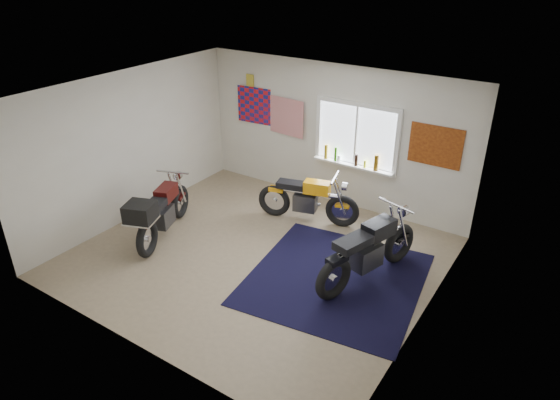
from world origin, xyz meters
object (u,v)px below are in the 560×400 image
Objects in this scene: navy_rug at (335,279)px; yellow_triumph at (307,200)px; maroon_tourer at (159,212)px; black_chrome_bike at (368,252)px.

yellow_triumph is at bearing 134.13° from navy_rug.
yellow_triumph is at bearing -62.75° from maroon_tourer.
maroon_tourer is (-1.76, -1.96, 0.10)m from yellow_triumph.
maroon_tourer is at bearing -168.71° from navy_rug.
black_chrome_bike is at bearing -96.35° from maroon_tourer.
black_chrome_bike is at bearing 36.45° from navy_rug.
black_chrome_bike is at bearing -47.33° from yellow_triumph.
yellow_triumph is 2.63m from maroon_tourer.
navy_rug is at bearing -60.80° from yellow_triumph.
navy_rug is 0.67m from black_chrome_bike.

